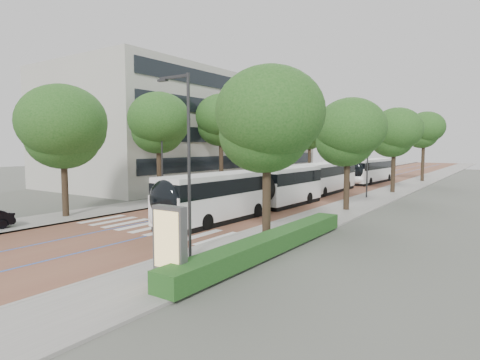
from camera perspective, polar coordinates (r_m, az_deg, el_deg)
The scene contains 20 objects.
ground at distance 24.85m, azimuth -14.27°, elevation -6.96°, with size 160.00×160.00×0.00m, color #51544C.
road at distance 59.08m, azimuth 16.40°, elevation -0.13°, with size 11.00×140.00×0.02m, color brown.
sidewalk_left at distance 61.82m, azimuth 9.79°, elevation 0.27°, with size 4.00×140.00×0.12m, color gray.
sidewalk_right at distance 57.18m, azimuth 23.55°, elevation -0.46°, with size 4.00×140.00×0.12m, color gray.
kerb_left at distance 61.05m, azimuth 11.41°, elevation 0.18°, with size 0.20×140.00×0.14m, color gray.
kerb_right at distance 57.58m, azimuth 21.70°, elevation -0.36°, with size 0.20×140.00×0.14m, color gray.
zebra_crossing at distance 25.35m, azimuth -12.25°, elevation -6.62°, with size 10.55×3.60×0.01m.
lane_line_left at distance 59.60m, azimuth 14.94°, elevation -0.04°, with size 0.12×126.00×0.01m, color blue.
lane_line_right at distance 58.60m, azimuth 17.89°, elevation -0.20°, with size 0.12×126.00×0.01m, color blue.
office_building at distance 58.02m, azimuth -6.14°, elevation 6.87°, with size 18.11×40.00×14.00m.
hedge at distance 18.99m, azimuth 4.29°, elevation -8.92°, with size 1.20×14.00×0.80m, color #1E4718.
streetlight_near at distance 17.48m, azimuth -7.72°, elevation 4.09°, with size 1.82×0.20×8.00m.
streetlight_far at distance 39.70m, azimuth 17.47°, elevation 4.39°, with size 1.82×0.20×8.00m.
lamp_post_left at distance 34.25m, azimuth -11.03°, elevation 3.29°, with size 0.14×0.14×8.00m, color #2E2F31.
trees_left at distance 47.18m, azimuth 1.37°, elevation 6.92°, with size 6.06×60.66×9.84m.
trees_right at distance 37.53m, azimuth 18.22°, elevation 6.45°, with size 5.61×47.29×9.04m.
lead_bus at distance 29.43m, azimuth 1.37°, elevation -1.75°, with size 3.07×18.46×3.20m.
bus_queued_0 at distance 43.40m, azimuth 11.97°, elevation 0.32°, with size 2.92×12.47×3.20m.
bus_queued_1 at distance 56.51m, azimuth 18.02°, elevation 1.24°, with size 3.14×12.51×3.20m.
ad_panel at distance 14.78m, azimuth -9.95°, elevation -8.76°, with size 1.36×0.55×2.80m.
Camera 1 is at (18.40, -15.91, 5.08)m, focal length 30.00 mm.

